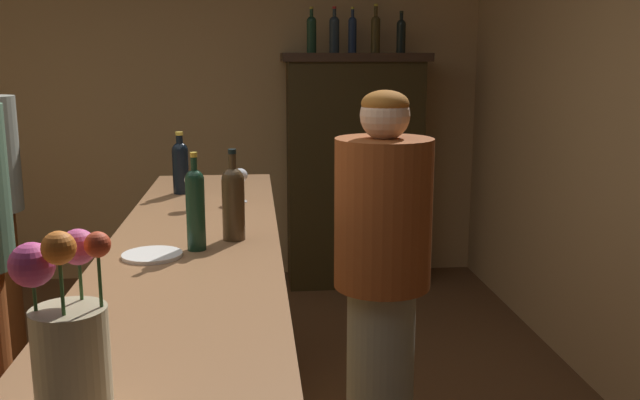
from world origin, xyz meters
TOP-DOWN VIEW (x-y plane):
  - wall_back at (0.00, 3.01)m, footprint 4.95×0.12m
  - bar_counter at (0.47, -0.07)m, footprint 0.59×2.91m
  - display_cabinet at (1.42, 2.68)m, footprint 1.05×0.47m
  - wine_bottle_riesling at (0.34, 0.87)m, footprint 0.07×0.07m
  - wine_bottle_chardonnay at (0.61, -0.01)m, footprint 0.08×0.08m
  - wine_bottle_rose at (0.49, -0.13)m, footprint 0.06×0.06m
  - wine_glass_front at (0.62, 0.64)m, footprint 0.06×0.06m
  - wine_glass_mid at (0.43, 0.53)m, footprint 0.07×0.07m
  - flower_arrangement at (0.37, -1.25)m, footprint 0.16×0.14m
  - cheese_plate at (0.35, -0.20)m, footprint 0.19×0.19m
  - display_bottle_left at (1.11, 2.68)m, footprint 0.07×0.07m
  - display_bottle_midleft at (1.27, 2.68)m, footprint 0.07×0.07m
  - display_bottle_center at (1.40, 2.68)m, footprint 0.06×0.06m
  - display_bottle_midright at (1.57, 2.68)m, footprint 0.07×0.07m
  - display_bottle_right at (1.76, 2.68)m, footprint 0.07×0.07m
  - bartender at (1.18, 0.19)m, footprint 0.38×0.38m

SIDE VIEW (x-z plane):
  - bar_counter at x=0.47m, z-range 0.00..1.06m
  - bartender at x=1.18m, z-range 0.07..1.63m
  - display_cabinet at x=1.42m, z-range 0.03..1.75m
  - cheese_plate at x=0.35m, z-range 1.06..1.07m
  - wine_glass_front at x=0.62m, z-range 1.09..1.25m
  - wine_glass_mid at x=0.43m, z-range 1.10..1.25m
  - wine_bottle_riesling at x=0.34m, z-range 1.05..1.34m
  - wine_bottle_chardonnay at x=0.61m, z-range 1.04..1.36m
  - wine_bottle_rose at x=0.49m, z-range 1.04..1.37m
  - flower_arrangement at x=0.37m, z-range 1.03..1.38m
  - wall_back at x=0.00m, z-range 0.00..2.85m
  - display_bottle_right at x=1.76m, z-range 1.70..2.00m
  - display_bottle_center at x=1.40m, z-range 1.70..2.02m
  - display_bottle_left at x=1.11m, z-range 1.70..2.02m
  - display_bottle_midleft at x=1.27m, z-range 1.70..2.02m
  - display_bottle_midright at x=1.57m, z-range 1.70..2.04m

